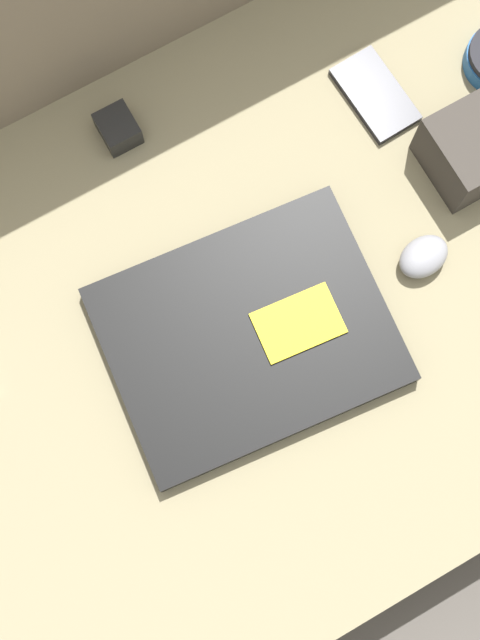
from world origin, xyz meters
name	(u,v)px	position (x,y,z in m)	size (l,w,h in m)	color
ground_plane	(240,347)	(0.00, 0.00, 0.00)	(8.00, 8.00, 0.00)	#4C4742
couch_seat	(240,336)	(0.00, 0.00, 0.07)	(1.08, 0.67, 0.14)	#847A5B
laptop	(249,334)	(0.00, -0.02, 0.16)	(0.32, 0.27, 0.03)	black
computer_mouse	(424,257)	(0.21, -0.04, 0.16)	(0.06, 0.05, 0.03)	gray
phone_silver	(375,95)	(0.27, 0.16, 0.15)	(0.06, 0.11, 0.01)	black
camera_pouch	(476,147)	(0.32, 0.04, 0.18)	(0.10, 0.09, 0.07)	#38332D
charger_brick	(118,129)	(-0.01, 0.26, 0.16)	(0.04, 0.05, 0.03)	black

